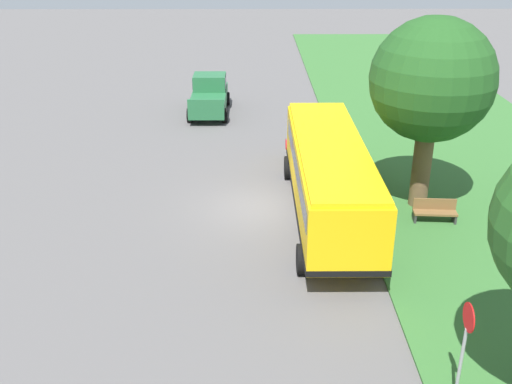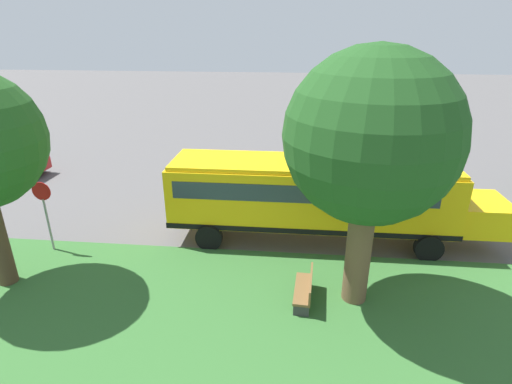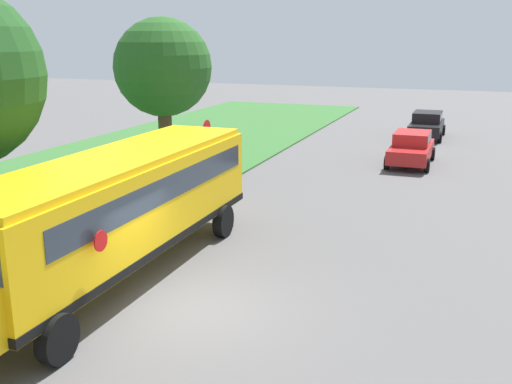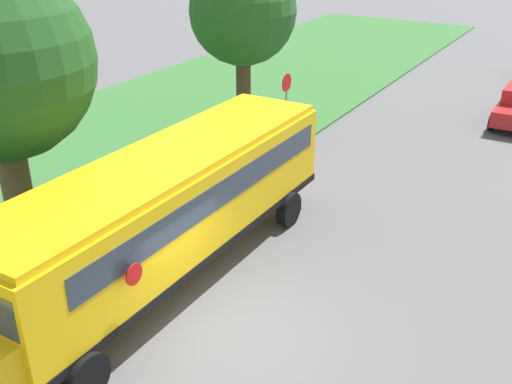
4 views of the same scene
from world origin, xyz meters
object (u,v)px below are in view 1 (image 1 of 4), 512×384
(school_bus, at_px, (328,171))
(oak_tree_beside_bus, at_px, (428,81))
(pickup_truck, at_px, (209,94))
(stop_sign, at_px, (464,342))
(park_bench, at_px, (435,211))

(school_bus, xyz_separation_m, oak_tree_beside_bus, (-3.66, -1.10, 3.11))
(school_bus, xyz_separation_m, pickup_truck, (5.36, -14.14, -0.85))
(school_bus, distance_m, oak_tree_beside_bus, 4.93)
(school_bus, relative_size, stop_sign, 4.53)
(stop_sign, relative_size, park_bench, 1.68)
(school_bus, relative_size, pickup_truck, 2.30)
(park_bench, bearing_deg, pickup_truck, -57.28)
(pickup_truck, xyz_separation_m, park_bench, (-9.38, 14.60, -0.60))
(oak_tree_beside_bus, height_order, park_bench, oak_tree_beside_bus)
(oak_tree_beside_bus, bearing_deg, park_bench, 103.09)
(pickup_truck, relative_size, stop_sign, 1.97)
(oak_tree_beside_bus, relative_size, park_bench, 4.54)
(school_bus, distance_m, park_bench, 4.30)
(pickup_truck, xyz_separation_m, stop_sign, (-7.30, 23.85, 0.66))
(school_bus, height_order, park_bench, school_bus)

